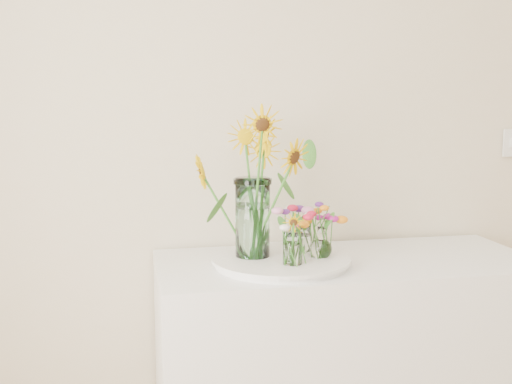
% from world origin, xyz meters
% --- Properties ---
extents(counter, '(1.40, 0.60, 0.90)m').
position_xyz_m(counter, '(-0.08, 1.93, 0.45)').
color(counter, white).
rests_on(counter, ground_plane).
extents(tray, '(0.47, 0.47, 0.02)m').
position_xyz_m(tray, '(-0.34, 1.89, 0.91)').
color(tray, white).
rests_on(tray, counter).
extents(mason_jar, '(0.15, 0.15, 0.29)m').
position_xyz_m(mason_jar, '(-0.43, 1.94, 1.07)').
color(mason_jar, '#C7F8E9').
rests_on(mason_jar, tray).
extents(sunflower_bouquet, '(0.81, 0.81, 0.56)m').
position_xyz_m(sunflower_bouquet, '(-0.43, 1.94, 1.20)').
color(sunflower_bouquet, '#E0B104').
rests_on(sunflower_bouquet, tray).
extents(small_vase_a, '(0.09, 0.09, 0.12)m').
position_xyz_m(small_vase_a, '(-0.32, 1.80, 0.98)').
color(small_vase_a, white).
rests_on(small_vase_a, tray).
extents(wildflower_posy_a, '(0.18, 0.18, 0.21)m').
position_xyz_m(wildflower_posy_a, '(-0.32, 1.80, 1.03)').
color(wildflower_posy_a, orange).
rests_on(wildflower_posy_a, tray).
extents(small_vase_b, '(0.10, 0.10, 0.11)m').
position_xyz_m(small_vase_b, '(-0.20, 1.88, 0.98)').
color(small_vase_b, white).
rests_on(small_vase_b, tray).
extents(wildflower_posy_b, '(0.19, 0.19, 0.20)m').
position_xyz_m(wildflower_posy_b, '(-0.20, 1.88, 1.03)').
color(wildflower_posy_b, orange).
rests_on(wildflower_posy_b, tray).
extents(small_vase_c, '(0.07, 0.07, 0.10)m').
position_xyz_m(small_vase_c, '(-0.24, 1.97, 0.98)').
color(small_vase_c, white).
rests_on(small_vase_c, tray).
extents(wildflower_posy_c, '(0.19, 0.19, 0.19)m').
position_xyz_m(wildflower_posy_c, '(-0.24, 1.97, 1.02)').
color(wildflower_posy_c, orange).
rests_on(wildflower_posy_c, tray).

